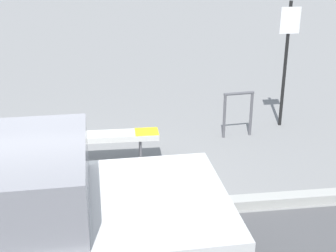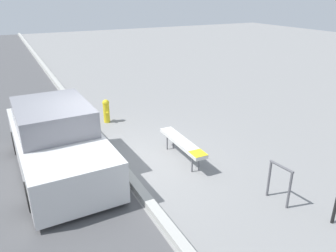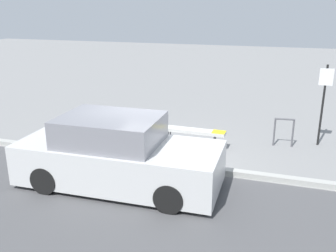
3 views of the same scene
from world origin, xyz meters
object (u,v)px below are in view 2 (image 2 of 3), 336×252
at_px(bench, 182,143).
at_px(bike_rack, 280,180).
at_px(fire_hydrant, 106,110).
at_px(parked_car_near, 57,141).

relative_size(bench, bike_rack, 2.30).
xyz_separation_m(bench, fire_hydrant, (-3.35, -0.91, -0.05)).
bearing_deg(parked_car_near, bench, 69.69).
relative_size(bench, fire_hydrant, 2.48).
xyz_separation_m(bench, bike_rack, (2.44, 0.81, 0.04)).
relative_size(bike_rack, parked_car_near, 0.19).
distance_m(bike_rack, parked_car_near, 4.98).
bearing_deg(parked_car_near, fire_hydrant, 139.99).
distance_m(bench, parked_car_near, 2.98).
bearing_deg(fire_hydrant, parked_car_near, -38.50).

